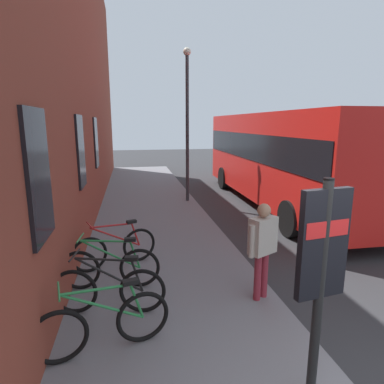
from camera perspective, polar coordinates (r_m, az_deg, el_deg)
name	(u,v)px	position (r m, az deg, el deg)	size (l,w,h in m)	color
ground	(257,234)	(9.29, 11.40, -7.23)	(60.00, 60.00, 0.00)	#2D2D30
sidewalk_pavement	(153,217)	(10.54, -6.85, -4.40)	(24.00, 3.50, 0.12)	slate
station_facade	(80,62)	(11.33, -19.02, 20.78)	(22.00, 0.65, 9.75)	brown
bicycle_far_end	(103,324)	(4.60, -15.28, -21.49)	(0.57, 1.74, 0.97)	black
bicycle_mid_rack	(109,290)	(5.37, -14.38, -16.24)	(0.49, 1.76, 0.97)	black
bicycle_by_door	(110,267)	(6.09, -14.13, -12.70)	(0.48, 1.77, 0.97)	black
bicycle_leaning_wall	(115,248)	(6.93, -13.28, -9.58)	(0.72, 1.68, 0.97)	black
transit_info_sign	(322,259)	(3.48, 21.84, -10.82)	(0.17, 0.56, 2.40)	black
city_bus	(280,154)	(12.39, 15.18, 6.48)	(10.53, 2.76, 3.35)	red
pedestrian_crossing_street	(263,242)	(5.48, 12.28, -8.52)	(0.42, 0.57, 1.64)	maroon
street_lamp	(187,114)	(12.12, -0.84, 13.56)	(0.28, 0.28, 5.49)	#333338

